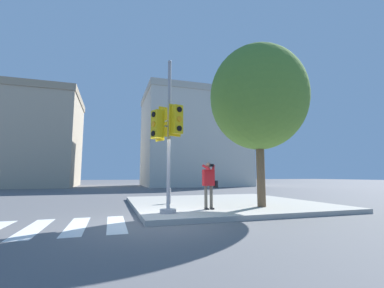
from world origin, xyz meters
name	(u,v)px	position (x,y,z in m)	size (l,w,h in m)	color
ground_plane	(160,223)	(0.00, 0.00, 0.00)	(160.00, 160.00, 0.00)	#5B5B5E
sidewalk_corner	(222,203)	(3.50, 3.50, 0.08)	(8.00, 8.00, 0.16)	#ADA89E
traffic_signal_pole	(166,132)	(0.27, 0.62, 2.72)	(0.95, 1.29, 5.04)	#939399
person_photographer	(209,181)	(1.94, 1.17, 1.14)	(0.58, 0.54, 1.64)	black
street_tree	(258,97)	(4.10, 1.23, 4.42)	(3.81, 3.81, 6.37)	brown
fire_hydrant	(169,195)	(0.98, 3.36, 0.50)	(0.18, 0.24, 0.68)	#99999E
building_left	(27,139)	(-11.08, 27.60, 5.71)	(11.44, 10.65, 11.40)	tan
building_right	(193,140)	(9.15, 25.35, 6.19)	(13.25, 9.99, 12.36)	beige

